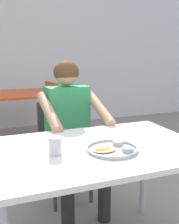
# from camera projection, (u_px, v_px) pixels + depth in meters

# --- Properties ---
(back_wall) EXTENTS (12.00, 0.12, 3.40)m
(back_wall) POSITION_uv_depth(u_px,v_px,m) (17.00, 25.00, 4.53)
(back_wall) COLOR silver
(back_wall) RESTS_ON ground
(table_foreground) EXTENTS (1.23, 0.82, 0.76)m
(table_foreground) POSITION_uv_depth(u_px,v_px,m) (96.00, 159.00, 1.62)
(table_foreground) COLOR white
(table_foreground) RESTS_ON ground
(thali_tray) EXTENTS (0.29, 0.29, 0.03)m
(thali_tray) POSITION_uv_depth(u_px,v_px,m) (113.00, 149.00, 1.54)
(thali_tray) COLOR #B7BABF
(thali_tray) RESTS_ON table_foreground
(drinking_cup) EXTENTS (0.07, 0.07, 0.10)m
(drinking_cup) POSITION_uv_depth(u_px,v_px,m) (55.00, 145.00, 1.47)
(drinking_cup) COLOR silver
(drinking_cup) RESTS_ON table_foreground
(chair_foreground) EXTENTS (0.43, 0.44, 0.85)m
(chair_foreground) POSITION_uv_depth(u_px,v_px,m) (63.00, 142.00, 2.49)
(chair_foreground) COLOR #3F3F44
(chair_foreground) RESTS_ON ground
(diner_foreground) EXTENTS (0.51, 0.57, 1.22)m
(diner_foreground) POSITION_uv_depth(u_px,v_px,m) (71.00, 123.00, 2.24)
(diner_foreground) COLOR #252525
(diner_foreground) RESTS_ON ground
(table_background_red) EXTENTS (0.93, 0.81, 0.72)m
(table_background_red) POSITION_uv_depth(u_px,v_px,m) (17.00, 99.00, 3.87)
(table_background_red) COLOR #E04C19
(table_background_red) RESTS_ON ground
(chair_red_right) EXTENTS (0.48, 0.48, 0.86)m
(chair_red_right) POSITION_uv_depth(u_px,v_px,m) (59.00, 107.00, 4.07)
(chair_red_right) COLOR #CB511A
(chair_red_right) RESTS_ON ground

